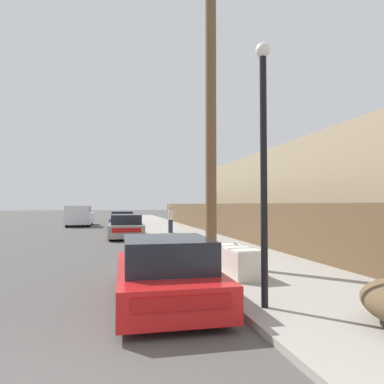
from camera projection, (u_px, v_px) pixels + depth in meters
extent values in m
cube|color=#9E998E|center=(169.00, 228.00, 26.31)|extent=(4.20, 63.00, 0.12)
cube|color=silver|center=(237.00, 262.00, 8.56)|extent=(0.73, 1.69, 0.68)
cube|color=white|center=(237.00, 248.00, 8.58)|extent=(0.70, 1.62, 0.03)
cube|color=#333335|center=(236.00, 244.00, 9.12)|extent=(0.04, 0.20, 0.02)
cube|color=gray|center=(233.00, 246.00, 8.83)|extent=(0.67, 0.10, 0.01)
cube|color=gray|center=(241.00, 248.00, 8.34)|extent=(0.67, 0.10, 0.01)
cube|color=red|center=(164.00, 279.00, 6.77)|extent=(1.91, 4.10, 0.57)
cube|color=black|center=(167.00, 253.00, 6.43)|extent=(1.61, 1.98, 0.57)
cube|color=#B21414|center=(182.00, 303.00, 4.77)|extent=(1.42, 0.06, 0.20)
cylinder|color=black|center=(123.00, 274.00, 7.83)|extent=(0.21, 0.63, 0.62)
cylinder|color=black|center=(191.00, 271.00, 8.15)|extent=(0.21, 0.63, 0.62)
cylinder|color=black|center=(124.00, 306.00, 5.37)|extent=(0.21, 0.63, 0.62)
cylinder|color=black|center=(221.00, 300.00, 5.69)|extent=(0.21, 0.63, 0.62)
cube|color=gray|center=(126.00, 230.00, 19.25)|extent=(1.94, 4.08, 0.66)
cube|color=black|center=(126.00, 219.00, 19.11)|extent=(1.65, 2.29, 0.52)
cube|color=#B21414|center=(127.00, 230.00, 17.26)|extent=(1.46, 0.06, 0.23)
cylinder|color=black|center=(112.00, 231.00, 20.30)|extent=(0.21, 0.63, 0.62)
cylinder|color=black|center=(139.00, 231.00, 20.64)|extent=(0.21, 0.63, 0.62)
cylinder|color=black|center=(110.00, 235.00, 17.85)|extent=(0.21, 0.63, 0.62)
cylinder|color=black|center=(142.00, 234.00, 18.19)|extent=(0.21, 0.63, 0.62)
cube|color=#2D478C|center=(123.00, 222.00, 26.85)|extent=(2.05, 4.40, 0.68)
cube|color=black|center=(123.00, 215.00, 26.70)|extent=(1.70, 2.49, 0.53)
cube|color=#B21414|center=(122.00, 222.00, 24.71)|extent=(1.43, 0.10, 0.24)
cylinder|color=black|center=(113.00, 224.00, 28.02)|extent=(0.23, 0.65, 0.64)
cylinder|color=black|center=(133.00, 223.00, 28.30)|extent=(0.23, 0.65, 0.64)
cylinder|color=black|center=(111.00, 226.00, 25.38)|extent=(0.23, 0.65, 0.64)
cylinder|color=black|center=(133.00, 225.00, 25.67)|extent=(0.23, 0.65, 0.64)
cube|color=silver|center=(80.00, 218.00, 30.25)|extent=(2.07, 5.34, 0.92)
cube|color=silver|center=(78.00, 209.00, 28.85)|extent=(1.95, 2.41, 0.66)
cube|color=black|center=(78.00, 209.00, 28.85)|extent=(1.99, 2.36, 0.36)
cylinder|color=black|center=(89.00, 222.00, 28.83)|extent=(0.26, 0.85, 0.85)
cylinder|color=black|center=(67.00, 222.00, 28.43)|extent=(0.26, 0.85, 0.85)
cylinder|color=black|center=(91.00, 220.00, 32.05)|extent=(0.26, 0.85, 0.85)
cylinder|color=black|center=(72.00, 220.00, 31.65)|extent=(0.26, 0.85, 0.85)
cylinder|color=brown|center=(211.00, 108.00, 10.20)|extent=(0.33, 0.33, 9.32)
cylinder|color=black|center=(264.00, 181.00, 5.99)|extent=(0.12, 0.12, 4.40)
sphere|color=white|center=(263.00, 50.00, 6.08)|extent=(0.26, 0.26, 0.26)
cube|color=brown|center=(217.00, 219.00, 20.79)|extent=(0.08, 38.48, 1.82)
cube|color=tan|center=(322.00, 196.00, 17.65)|extent=(6.00, 23.02, 4.68)
cylinder|color=#282D42|center=(171.00, 226.00, 21.34)|extent=(0.28, 0.28, 0.81)
cylinder|color=beige|center=(171.00, 215.00, 21.37)|extent=(0.34, 0.34, 0.64)
sphere|color=tan|center=(171.00, 208.00, 21.39)|extent=(0.24, 0.24, 0.24)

